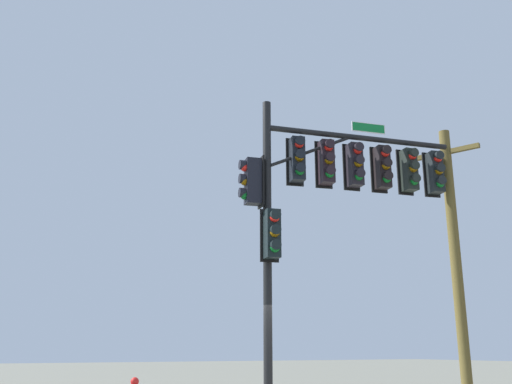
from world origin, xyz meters
name	(u,v)px	position (x,y,z in m)	size (l,w,h in m)	color
signal_pole_assembly	(333,186)	(1.63, -0.40, 5.39)	(5.60, 1.74, 7.41)	black
utility_pole	(456,259)	(5.05, -0.86, 3.78)	(0.81, 1.71, 7.28)	brown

